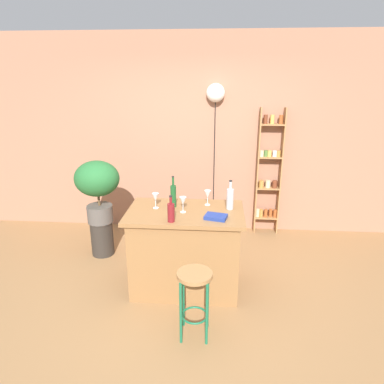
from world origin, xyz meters
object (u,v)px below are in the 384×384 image
cookbook (216,217)px  potted_plant (97,184)px  spice_shelf (269,173)px  wine_glass_right (183,201)px  plant_stool (102,238)px  bottle_wine_red (173,195)px  bottle_sauce_amber (230,198)px  wine_glass_left (155,198)px  wine_glass_center (208,195)px  bottle_olive_oil (171,212)px  bar_stool (195,290)px  pendant_globe_light (216,94)px

cookbook → potted_plant: bearing=164.6°
spice_shelf → wine_glass_right: size_ratio=11.10×
plant_stool → bottle_wine_red: 1.39m
bottle_sauce_amber → wine_glass_left: bottle_sauce_amber is taller
bottle_wine_red → wine_glass_right: bottle_wine_red is taller
wine_glass_center → potted_plant: bearing=161.7°
plant_stool → potted_plant: size_ratio=0.58×
bottle_wine_red → bottle_olive_oil: bearing=-85.8°
bottle_sauce_amber → wine_glass_left: bearing=-177.3°
wine_glass_center → bottle_wine_red: bearing=-167.4°
bar_stool → plant_stool: size_ratio=1.39×
bar_stool → pendant_globe_light: 2.75m
wine_glass_right → pendant_globe_light: bearing=79.6°
wine_glass_center → pendant_globe_light: pendant_globe_light is taller
bottle_sauce_amber → bottle_olive_oil: bearing=-146.3°
plant_stool → cookbook: size_ratio=2.17×
wine_glass_center → pendant_globe_light: 1.66m
spice_shelf → wine_glass_left: (-1.37, -1.45, 0.11)m
wine_glass_right → bottle_sauce_amber: bearing=15.3°
wine_glass_left → cookbook: wine_glass_left is taller
spice_shelf → wine_glass_left: size_ratio=11.10×
plant_stool → bar_stool: bearing=-47.2°
cookbook → pendant_globe_light: bearing=105.5°
bottle_wine_red → wine_glass_center: (0.36, 0.08, -0.01)m
spice_shelf → wine_glass_center: bearing=-122.2°
plant_stool → wine_glass_right: (1.13, -0.69, 0.78)m
bottle_olive_oil → wine_glass_center: 0.58m
wine_glass_center → bottle_sauce_amber: bearing=-22.9°
bottle_wine_red → pendant_globe_light: 1.77m
potted_plant → bottle_sauce_amber: bearing=-19.0°
spice_shelf → plant_stool: spice_shelf is taller
wine_glass_right → bottle_wine_red: bearing=128.2°
cookbook → wine_glass_left: bearing=173.7°
wine_glass_left → pendant_globe_light: pendant_globe_light is taller
bottle_olive_oil → wine_glass_center: (0.33, 0.48, 0.02)m
bottle_olive_oil → bottle_sauce_amber: bearing=33.7°
spice_shelf → potted_plant: spice_shelf is taller
bottle_olive_oil → wine_glass_center: bottle_olive_oil is taller
plant_stool → cookbook: (1.47, -0.83, 0.68)m
bottle_sauce_amber → bottle_olive_oil: (-0.57, -0.38, -0.02)m
bar_stool → wine_glass_right: 0.92m
potted_plant → pendant_globe_light: bearing=32.1°
bottle_wine_red → pendant_globe_light: bearing=74.1°
potted_plant → bottle_sauce_amber: potted_plant is taller
bar_stool → potted_plant: 1.97m
bar_stool → spice_shelf: (0.90, 2.26, 0.44)m
potted_plant → bottle_wine_red: size_ratio=2.34×
spice_shelf → bottle_olive_oil: (-1.16, -1.79, 0.09)m
spice_shelf → bar_stool: bearing=-111.7°
pendant_globe_light → wine_glass_center: bearing=-92.0°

